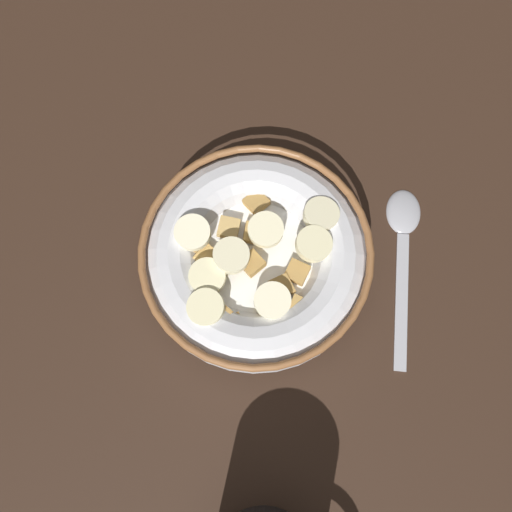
# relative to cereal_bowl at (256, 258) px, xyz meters

# --- Properties ---
(ground_plane) EXTENTS (0.93, 0.93, 0.02)m
(ground_plane) POSITION_rel_cereal_bowl_xyz_m (0.00, 0.00, -0.04)
(ground_plane) COLOR #332116
(cereal_bowl) EXTENTS (0.18, 0.18, 0.05)m
(cereal_bowl) POSITION_rel_cereal_bowl_xyz_m (0.00, 0.00, 0.00)
(cereal_bowl) COLOR silver
(cereal_bowl) RESTS_ON ground_plane
(spoon) EXTENTS (0.07, 0.15, 0.01)m
(spoon) POSITION_rel_cereal_bowl_xyz_m (0.10, 0.07, -0.02)
(spoon) COLOR #A5A5AD
(spoon) RESTS_ON ground_plane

